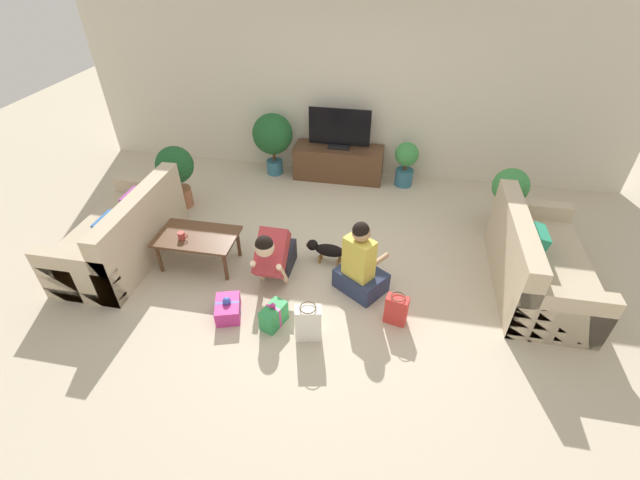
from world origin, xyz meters
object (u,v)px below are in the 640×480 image
at_px(person_kneeling, 274,254).
at_px(mug, 182,236).
at_px(potted_plant_corner_right, 509,190).
at_px(gift_box_b, 228,309).
at_px(potted_plant_corner_left, 176,170).
at_px(dog, 326,250).
at_px(sofa_left, 124,235).
at_px(gift_bag_b, 396,310).
at_px(gift_box_a, 274,316).
at_px(coffee_table, 197,239).
at_px(person_sitting, 360,266).
at_px(tv, 339,131).
at_px(sofa_right, 536,265).
at_px(potted_plant_back_left, 273,136).
at_px(tv_console, 338,163).
at_px(gift_bag_a, 308,323).
at_px(potted_plant_back_right, 406,161).

relative_size(person_kneeling, mug, 6.90).
relative_size(potted_plant_corner_right, gift_box_b, 2.06).
xyz_separation_m(potted_plant_corner_left, dog, (2.29, -0.90, -0.39)).
xyz_separation_m(sofa_left, gift_bag_b, (3.32, -0.51, -0.14)).
relative_size(sofa_left, gift_box_a, 5.22).
relative_size(sofa_left, dog, 3.16).
bearing_deg(mug, potted_plant_corner_left, 117.39).
distance_m(coffee_table, person_sitting, 1.94).
bearing_deg(mug, dog, 13.89).
height_order(tv, gift_box_b, tv).
distance_m(sofa_left, potted_plant_corner_right, 4.92).
relative_size(dog, mug, 4.60).
bearing_deg(gift_box_a, sofa_left, 159.65).
relative_size(sofa_right, person_sitting, 1.87).
bearing_deg(sofa_left, potted_plant_back_left, 153.38).
distance_m(gift_box_a, gift_bag_b, 1.26).
xyz_separation_m(tv_console, gift_bag_a, (0.21, -3.36, -0.06)).
bearing_deg(tv, mug, -119.50).
bearing_deg(sofa_left, gift_box_b, 64.87).
height_order(dog, gift_bag_b, gift_bag_b).
height_order(tv, person_kneeling, tv).
distance_m(tv, gift_bag_b, 3.23).
xyz_separation_m(tv_console, dog, (0.17, -2.15, -0.08)).
bearing_deg(gift_box_a, potted_plant_back_left, 105.24).
bearing_deg(dog, sofa_left, -77.79).
distance_m(potted_plant_back_right, person_sitting, 2.56).
relative_size(sofa_left, coffee_table, 1.86).
relative_size(sofa_left, gift_bag_b, 4.87).
relative_size(sofa_right, potted_plant_back_left, 1.74).
xyz_separation_m(potted_plant_corner_left, gift_bag_a, (2.33, -2.10, -0.37)).
xyz_separation_m(tv_console, potted_plant_back_left, (-1.05, -0.05, 0.39)).
relative_size(sofa_left, mug, 14.55).
height_order(potted_plant_corner_left, person_sitting, person_sitting).
bearing_deg(tv_console, coffee_table, -118.06).
bearing_deg(gift_box_a, sofa_right, 22.20).
distance_m(coffee_table, potted_plant_corner_left, 1.46).
distance_m(coffee_table, tv_console, 2.79).
bearing_deg(gift_bag_a, tv, 93.57).
distance_m(gift_box_a, mug, 1.49).
relative_size(potted_plant_corner_left, person_kneeling, 1.10).
height_order(person_kneeling, person_sitting, person_sitting).
bearing_deg(dog, person_sitting, 52.15).
relative_size(coffee_table, gift_bag_a, 2.20).
relative_size(tv, gift_bag_b, 2.63).
xyz_separation_m(tv, mug, (-1.45, -2.55, -0.33)).
relative_size(sofa_right, gift_box_b, 4.31).
height_order(sofa_right, gift_box_b, sofa_right).
height_order(coffee_table, potted_plant_back_right, potted_plant_back_right).
bearing_deg(sofa_left, gift_bag_a, 70.42).
relative_size(potted_plant_corner_right, gift_box_a, 2.49).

